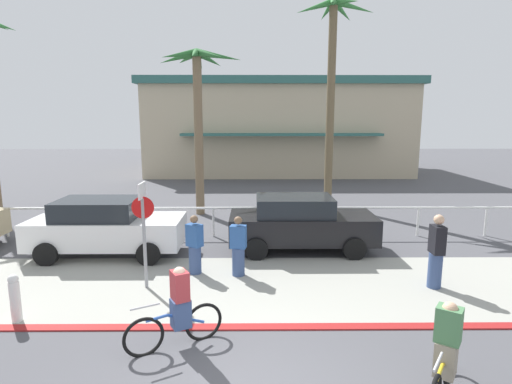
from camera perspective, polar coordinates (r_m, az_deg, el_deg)
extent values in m
plane|color=#4C4C51|center=(15.71, -1.11, -4.63)|extent=(80.00, 80.00, 0.00)
cube|color=#9E9E93|center=(10.21, -1.47, -12.92)|extent=(44.00, 4.00, 0.02)
cube|color=maroon|center=(8.40, -1.71, -18.24)|extent=(44.00, 0.24, 0.03)
cube|color=#BCAD8E|center=(32.22, 2.87, 8.57)|extent=(18.48, 9.94, 6.24)
cube|color=#2D605B|center=(32.31, 2.93, 14.56)|extent=(19.08, 10.54, 0.50)
cube|color=#2D605B|center=(26.77, 3.55, 7.99)|extent=(12.94, 1.20, 0.16)
cylinder|color=white|center=(14.02, -1.19, -2.24)|extent=(25.88, 0.08, 0.08)
cylinder|color=white|center=(16.45, -31.30, -3.67)|extent=(0.08, 0.08, 1.00)
cylinder|color=white|center=(15.38, -23.73, -3.91)|extent=(0.08, 0.08, 1.00)
cylinder|color=white|center=(14.61, -15.20, -4.10)|extent=(0.08, 0.08, 1.00)
cylinder|color=white|center=(14.20, -5.95, -4.21)|extent=(0.08, 0.08, 1.00)
cylinder|color=white|center=(14.17, 3.59, -4.20)|extent=(0.08, 0.08, 1.00)
cylinder|color=white|center=(14.52, 12.92, -4.09)|extent=(0.08, 0.08, 1.00)
cylinder|color=white|center=(15.24, 21.58, -3.88)|extent=(0.08, 0.08, 1.00)
cylinder|color=white|center=(16.27, 29.30, -3.62)|extent=(0.08, 0.08, 1.00)
cylinder|color=gray|center=(10.08, -15.22, -6.99)|extent=(0.08, 0.08, 2.20)
cube|color=white|center=(9.79, -15.57, 0.20)|extent=(0.04, 0.56, 0.36)
cylinder|color=red|center=(9.86, -15.46, -2.09)|extent=(0.52, 0.03, 0.52)
cylinder|color=white|center=(9.69, -30.44, -13.02)|extent=(0.20, 0.20, 0.85)
sphere|color=white|center=(9.52, -30.70, -10.38)|extent=(0.20, 0.20, 0.20)
cylinder|color=#756047|center=(17.26, -7.98, 7.74)|extent=(0.36, 0.36, 6.62)
cone|color=#2D6B33|center=(17.33, -5.18, 18.28)|extent=(1.83, 0.32, 0.61)
cone|color=#2D6B33|center=(17.80, -6.55, 17.83)|extent=(1.19, 1.19, 0.72)
cone|color=#2D6B33|center=(18.23, -7.87, 17.58)|extent=(0.32, 1.76, 0.76)
cone|color=#2D6B33|center=(17.90, -9.49, 17.88)|extent=(1.14, 1.14, 0.63)
cone|color=#2D6B33|center=(17.52, -10.75, 17.86)|extent=(1.56, 0.32, 0.72)
cone|color=#2D6B33|center=(16.93, -10.57, 18.24)|extent=(1.44, 1.44, 0.67)
cone|color=#2D6B33|center=(16.77, -8.56, 18.41)|extent=(0.32, 1.40, 0.65)
cone|color=#2D6B33|center=(16.83, -6.59, 18.45)|extent=(1.35, 1.35, 0.63)
cylinder|color=brown|center=(19.07, 10.30, 11.43)|extent=(0.36, 0.36, 8.97)
cone|color=#387F3D|center=(19.82, 13.46, 23.71)|extent=(1.84, 0.32, 0.77)
cone|color=#387F3D|center=(20.36, 11.91, 23.32)|extent=(1.35, 1.58, 0.81)
cone|color=#387F3D|center=(20.27, 9.85, 23.52)|extent=(0.65, 1.54, 0.76)
cone|color=#387F3D|center=(19.89, 8.15, 24.06)|extent=(1.71, 1.05, 0.61)
cone|color=#387F3D|center=(19.30, 9.12, 24.31)|extent=(1.34, 0.87, 0.71)
cone|color=#387F3D|center=(18.79, 10.63, 24.55)|extent=(0.72, 1.86, 0.78)
cone|color=#387F3D|center=(19.26, 12.39, 24.47)|extent=(1.11, 1.28, 0.57)
cube|color=white|center=(12.94, -19.90, -5.15)|extent=(4.40, 1.80, 0.80)
cube|color=#1E2328|center=(12.87, -21.13, -2.19)|extent=(2.29, 1.58, 0.56)
cylinder|color=black|center=(13.49, -12.85, -5.93)|extent=(0.66, 0.22, 0.66)
cylinder|color=black|center=(11.82, -14.71, -8.32)|extent=(0.66, 0.22, 0.66)
cylinder|color=black|center=(14.36, -23.95, -5.58)|extent=(0.66, 0.22, 0.66)
cylinder|color=black|center=(12.80, -27.14, -7.70)|extent=(0.66, 0.22, 0.66)
cube|color=black|center=(12.69, 6.41, -4.88)|extent=(4.40, 1.80, 0.80)
cube|color=#1E2328|center=(12.50, 5.34, -1.88)|extent=(2.29, 1.58, 0.56)
cylinder|color=black|center=(13.88, 11.74, -5.43)|extent=(0.66, 0.22, 0.66)
cylinder|color=black|center=(12.20, 13.52, -7.68)|extent=(0.66, 0.22, 0.66)
cylinder|color=black|center=(13.57, -0.01, -5.57)|extent=(0.66, 0.22, 0.66)
cylinder|color=black|center=(11.85, 0.06, -7.93)|extent=(0.66, 0.22, 0.66)
torus|color=black|center=(7.67, -15.34, -18.90)|extent=(0.66, 0.40, 0.72)
torus|color=black|center=(7.96, -7.28, -17.47)|extent=(0.66, 0.40, 0.72)
cylinder|color=#2851A8|center=(7.79, -9.69, -16.96)|extent=(0.63, 0.38, 0.35)
cylinder|color=#2851A8|center=(7.59, -13.62, -16.69)|extent=(0.36, 0.23, 0.07)
cylinder|color=#2851A8|center=(7.73, -10.40, -16.62)|extent=(0.05, 0.05, 0.44)
cylinder|color=silver|center=(7.43, -15.16, -15.12)|extent=(0.46, 0.27, 0.04)
cube|color=#384C7A|center=(7.70, -10.41, -16.22)|extent=(0.42, 0.40, 0.52)
cube|color=#A33338|center=(7.49, -10.54, -12.65)|extent=(0.39, 0.42, 0.52)
sphere|color=beige|center=(7.40, -10.60, -11.01)|extent=(0.22, 0.22, 0.22)
torus|color=black|center=(7.44, 25.32, -20.52)|extent=(0.46, 0.62, 0.72)
cylinder|color=gold|center=(7.08, 24.92, -20.77)|extent=(0.44, 0.59, 0.35)
cylinder|color=gold|center=(6.56, 24.15, -21.91)|extent=(0.26, 0.34, 0.07)
cylinder|color=gold|center=(6.96, 24.82, -20.64)|extent=(0.05, 0.05, 0.44)
cylinder|color=silver|center=(6.27, 23.98, -20.75)|extent=(0.32, 0.43, 0.04)
cube|color=gray|center=(6.93, 24.86, -20.22)|extent=(0.41, 0.42, 0.52)
cube|color=#4C7F51|center=(6.70, 25.20, -16.35)|extent=(0.43, 0.41, 0.52)
sphere|color=#D6A884|center=(6.60, 25.36, -14.55)|extent=(0.22, 0.22, 0.22)
cylinder|color=#384C7A|center=(10.95, -8.46, -9.33)|extent=(0.45, 0.45, 0.76)
cube|color=#2D5699|center=(10.75, -8.55, -5.96)|extent=(0.48, 0.44, 0.58)
sphere|color=brown|center=(10.64, -8.61, -3.76)|extent=(0.21, 0.21, 0.21)
cylinder|color=#384C7A|center=(10.71, -2.46, -9.67)|extent=(0.37, 0.37, 0.76)
cube|color=#2D5699|center=(10.50, -2.49, -6.23)|extent=(0.44, 0.32, 0.58)
sphere|color=brown|center=(10.39, -2.51, -3.98)|extent=(0.21, 0.21, 0.21)
cylinder|color=#384C7A|center=(10.83, 23.60, -9.99)|extent=(0.32, 0.32, 0.87)
cube|color=black|center=(10.61, 23.89, -6.07)|extent=(0.26, 0.40, 0.67)
sphere|color=#D6A884|center=(10.49, 24.08, -3.52)|extent=(0.24, 0.24, 0.24)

